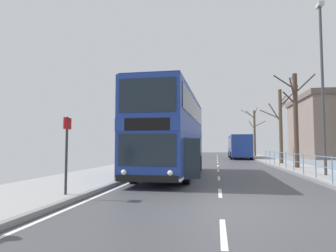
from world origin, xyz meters
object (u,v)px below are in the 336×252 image
Objects in this scene: double_decker_bus_main at (172,133)px; bare_tree_far_02 at (281,123)px; bus_stop_sign_near at (67,146)px; background_bus_far_lane at (239,146)px; bare_tree_far_00 at (296,115)px; street_lamp_far_side at (322,76)px; bare_tree_far_01 at (254,131)px.

double_decker_bus_main is 1.69× the size of bare_tree_far_02.
background_bus_far_lane is at bearing 76.31° from bus_stop_sign_near.
bare_tree_far_00 is (2.62, -17.74, 2.17)m from background_bus_far_lane.
street_lamp_far_side is at bearing -90.31° from bare_tree_far_02.
street_lamp_far_side is 1.22× the size of bare_tree_far_01.
street_lamp_far_side is at bearing -90.13° from bare_tree_far_00.
bare_tree_far_00 is (0.01, 5.55, -1.53)m from street_lamp_far_side.
bus_stop_sign_near is 0.37× the size of bare_tree_far_02.
double_decker_bus_main is 1.20× the size of street_lamp_far_side.
background_bus_far_lane is 4.01× the size of bus_stop_sign_near.
background_bus_far_lane is 1.05× the size of street_lamp_far_side.
bus_stop_sign_near is 0.32× the size of bare_tree_far_01.
bare_tree_far_01 is (8.15, 30.37, 1.52)m from double_decker_bus_main.
street_lamp_far_side reaches higher than bare_tree_far_00.
bare_tree_far_02 is at bearing 61.20° from bus_stop_sign_near.
double_decker_bus_main is at bearing -176.33° from street_lamp_far_side.
bus_stop_sign_near is 21.37m from bare_tree_far_02.
bare_tree_far_00 reaches higher than bare_tree_far_02.
background_bus_far_lane is 23.73m from street_lamp_far_side.
bare_tree_far_00 is at bearing -90.40° from bare_tree_far_01.
bare_tree_far_00 is (10.20, 13.42, 2.18)m from bus_stop_sign_near.
bus_stop_sign_near is at bearing -142.34° from street_lamp_far_side.
bare_tree_far_01 is at bearing 89.63° from bare_tree_far_02.
street_lamp_far_side is 10.91m from bare_tree_far_02.
bare_tree_far_01 is 19.08m from bare_tree_far_02.
double_decker_bus_main reaches higher than background_bus_far_lane.
background_bus_far_lane is 1.28× the size of bare_tree_far_01.
bare_tree_far_02 is at bearing 89.69° from street_lamp_far_side.
street_lamp_far_side is (2.61, -23.29, 3.70)m from background_bus_far_lane.
double_decker_bus_main is 10.13m from bare_tree_far_00.
bare_tree_far_00 is (7.98, 6.06, 1.49)m from double_decker_bus_main.
bare_tree_far_02 is (8.02, 11.29, 1.31)m from double_decker_bus_main.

